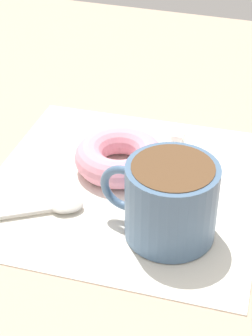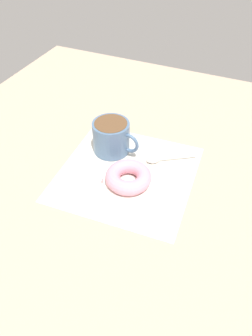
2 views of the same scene
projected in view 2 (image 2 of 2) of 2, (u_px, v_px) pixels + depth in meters
ground_plane at (133, 178)px, 80.84cm from camera, size 120.00×120.00×2.00cm
napkin at (126, 174)px, 80.23cm from camera, size 33.64×33.64×0.30cm
coffee_cup at (112, 137)px, 84.01cm from camera, size 9.51×12.79×8.49cm
donut at (130, 177)px, 76.78cm from camera, size 10.95×10.95×3.48cm
spoon at (160, 160)px, 83.46cm from camera, size 8.21×11.82×0.90cm
sugar_cube at (99, 181)px, 77.27cm from camera, size 1.54×1.54×1.54cm
sugar_cube_extra at (93, 196)px, 73.86cm from camera, size 1.50×1.50×1.50cm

